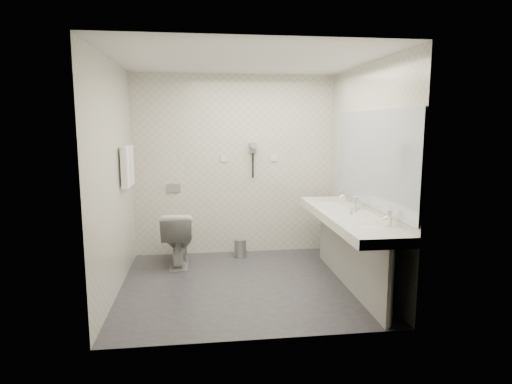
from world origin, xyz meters
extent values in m
plane|color=#2F2E33|center=(0.00, 0.00, 0.00)|extent=(2.80, 2.80, 0.00)
plane|color=silver|center=(0.00, 0.00, 2.50)|extent=(2.80, 2.80, 0.00)
plane|color=beige|center=(0.00, 1.30, 1.25)|extent=(2.80, 0.00, 2.80)
plane|color=beige|center=(0.00, -1.30, 1.25)|extent=(2.80, 0.00, 2.80)
plane|color=beige|center=(-1.40, 0.00, 1.25)|extent=(0.00, 2.60, 2.60)
plane|color=beige|center=(1.40, 0.00, 1.25)|extent=(0.00, 2.60, 2.60)
cube|color=silver|center=(1.12, -0.20, 0.80)|extent=(0.55, 2.20, 0.10)
cube|color=#999791|center=(1.15, -0.20, 0.38)|extent=(0.03, 2.15, 0.75)
cylinder|color=silver|center=(1.18, -1.24, 0.38)|extent=(0.06, 0.06, 0.75)
cylinder|color=silver|center=(1.18, 0.84, 0.38)|extent=(0.06, 0.06, 0.75)
cube|color=#B2BCC6|center=(1.39, -0.20, 1.45)|extent=(0.02, 2.20, 1.05)
ellipsoid|color=silver|center=(1.12, -0.85, 0.83)|extent=(0.40, 0.31, 0.05)
ellipsoid|color=silver|center=(1.12, 0.45, 0.83)|extent=(0.40, 0.31, 0.05)
cylinder|color=silver|center=(1.32, -0.85, 0.92)|extent=(0.04, 0.04, 0.15)
cylinder|color=silver|center=(1.32, 0.45, 0.92)|extent=(0.04, 0.04, 0.15)
imported|color=beige|center=(1.23, -0.13, 0.90)|extent=(0.06, 0.06, 0.10)
imported|color=beige|center=(1.14, -0.27, 0.90)|extent=(0.04, 0.04, 0.10)
cylinder|color=silver|center=(1.31, 0.01, 0.91)|extent=(0.08, 0.08, 0.12)
imported|color=silver|center=(-0.78, 0.81, 0.36)|extent=(0.42, 0.71, 0.71)
cube|color=#B2B5BA|center=(-0.85, 1.29, 0.95)|extent=(0.18, 0.02, 0.12)
cylinder|color=#B2B5BA|center=(0.05, 1.04, 0.12)|extent=(0.23, 0.23, 0.24)
cylinder|color=#B2B5BA|center=(0.05, 1.04, 0.25)|extent=(0.17, 0.17, 0.01)
cylinder|color=silver|center=(-1.35, 0.55, 1.55)|extent=(0.02, 0.62, 0.02)
cube|color=white|center=(-1.34, 0.41, 1.33)|extent=(0.07, 0.24, 0.48)
cube|color=white|center=(-1.34, 0.69, 1.33)|extent=(0.07, 0.24, 0.48)
cube|color=gray|center=(0.25, 1.27, 1.50)|extent=(0.10, 0.04, 0.14)
cylinder|color=gray|center=(0.25, 1.20, 1.53)|extent=(0.08, 0.14, 0.08)
cylinder|color=black|center=(0.25, 1.26, 1.25)|extent=(0.02, 0.02, 0.35)
cube|color=silver|center=(-0.15, 1.29, 1.35)|extent=(0.09, 0.02, 0.09)
cube|color=silver|center=(0.55, 1.29, 1.35)|extent=(0.09, 0.02, 0.09)
camera|label=1|loc=(-0.48, -4.73, 1.83)|focal=30.36mm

